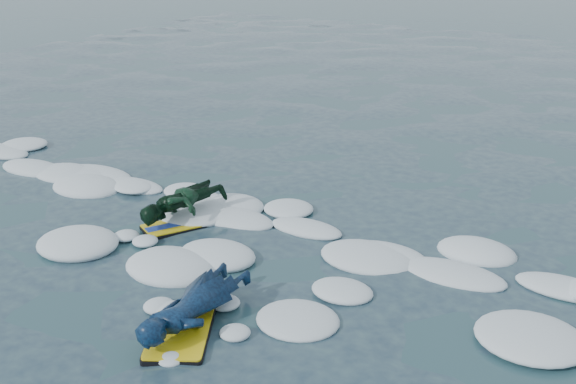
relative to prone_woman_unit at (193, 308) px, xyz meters
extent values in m
plane|color=#1C3B44|center=(-0.67, 1.22, -0.23)|extent=(120.00, 120.00, 0.00)
cube|color=black|center=(0.00, -0.22, -0.19)|extent=(1.09, 1.29, 0.06)
cube|color=yellow|center=(0.00, -0.22, -0.15)|extent=(1.06, 1.25, 0.02)
imported|color=navy|center=(0.00, 0.03, 0.02)|extent=(0.70, 1.72, 0.40)
cube|color=black|center=(-1.82, 1.91, -0.19)|extent=(0.86, 1.02, 0.04)
cube|color=yellow|center=(-1.82, 1.91, -0.16)|extent=(0.83, 0.99, 0.02)
cube|color=#193CC0|center=(-1.82, 1.91, -0.15)|extent=(0.55, 0.82, 0.01)
imported|color=#0F3920|center=(-1.82, 2.11, 0.06)|extent=(0.94, 1.45, 0.51)
camera|label=1|loc=(4.30, -5.19, 3.86)|focal=45.00mm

